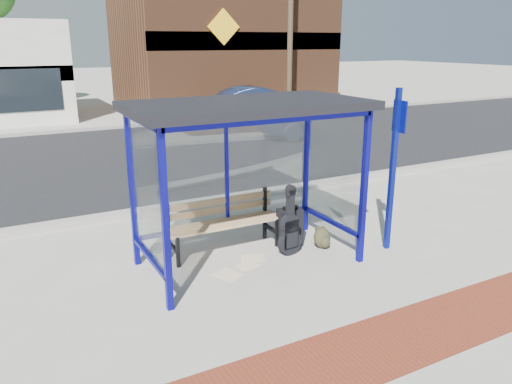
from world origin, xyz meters
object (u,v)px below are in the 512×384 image
parked_car (259,103)px  backpack (323,238)px  suitcase (290,227)px  fire_hydrant (322,103)px  bench (222,220)px  guitar_bag (290,231)px

parked_car → backpack: bearing=159.8°
suitcase → fire_hydrant: (10.12, 13.34, 0.04)m
suitcase → parked_car: size_ratio=0.16×
suitcase → parked_car: parked_car is taller
bench → backpack: (1.45, -0.68, -0.34)m
backpack → parked_car: size_ratio=0.08×
suitcase → backpack: (0.41, -0.34, -0.15)m
backpack → fire_hydrant: fire_hydrant is taller
guitar_bag → suitcase: (0.19, 0.30, -0.08)m
suitcase → backpack: 0.55m
guitar_bag → parked_car: size_ratio=0.25×
bench → parked_car: bearing=59.4°
suitcase → fire_hydrant: bearing=60.7°
bench → backpack: 1.64m
guitar_bag → parked_car: bearing=57.5°
bench → parked_car: 13.74m
bench → guitar_bag: (0.85, -0.64, -0.12)m
suitcase → backpack: size_ratio=1.96×
guitar_bag → fire_hydrant: size_ratio=1.63×
bench → guitar_bag: bearing=-36.8°
guitar_bag → parked_car: parked_car is taller
guitar_bag → parked_car: 13.89m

